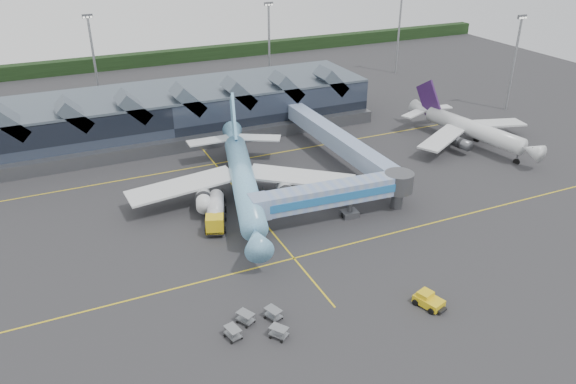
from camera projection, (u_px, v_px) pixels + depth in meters
name	position (u px, v px, depth m)	size (l,w,h in m)	color
ground	(272.00, 232.00, 85.25)	(260.00, 260.00, 0.00)	#2B2A2D
taxi_stripes	(248.00, 204.00, 93.38)	(120.00, 60.00, 0.01)	gold
tree_line_far	(133.00, 60.00, 173.73)	(260.00, 4.00, 4.00)	black
terminal	(163.00, 114.00, 119.65)	(90.00, 22.25, 12.52)	black
light_masts	(250.00, 51.00, 138.43)	(132.40, 42.56, 22.45)	gray
main_airliner	(243.00, 177.00, 92.71)	(37.43, 43.88, 14.29)	#629AC6
regional_jet	(469.00, 128.00, 115.62)	(29.68, 32.71, 11.24)	silver
jet_bridge	(344.00, 193.00, 87.16)	(27.39, 5.73, 6.34)	#758EC3
fuel_truck	(216.00, 211.00, 87.07)	(5.79, 10.53, 3.56)	black
pushback_tug	(428.00, 300.00, 69.02)	(3.35, 4.32, 1.74)	gold
baggage_carts	(258.00, 324.00, 65.12)	(7.34, 6.37, 1.43)	gray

